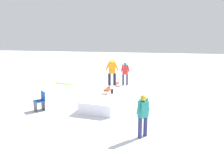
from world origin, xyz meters
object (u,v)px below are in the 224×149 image
(main_rider_on_rail, at_px, (112,72))
(folding_chair, at_px, (40,102))
(bystander_red, at_px, (125,72))
(rail_feature, at_px, (112,88))
(loose_snowboard_lime, at_px, (63,84))
(bystander_teal, at_px, (143,114))

(main_rider_on_rail, xyz_separation_m, folding_chair, (-2.39, 2.85, -1.05))
(main_rider_on_rail, height_order, bystander_red, main_rider_on_rail)
(rail_feature, xyz_separation_m, loose_snowboard_lime, (2.92, 4.11, -0.61))
(rail_feature, bearing_deg, main_rider_on_rail, 0.00)
(rail_feature, height_order, bystander_teal, bystander_teal)
(bystander_red, height_order, loose_snowboard_lime, bystander_red)
(bystander_teal, xyz_separation_m, loose_snowboard_lime, (6.99, 6.00, -0.82))
(folding_chair, bearing_deg, bystander_red, 102.43)
(rail_feature, relative_size, folding_chair, 2.28)
(main_rider_on_rail, bearing_deg, bystander_red, -17.81)
(loose_snowboard_lime, relative_size, folding_chair, 1.72)
(rail_feature, distance_m, bystander_teal, 4.50)
(bystander_teal, distance_m, folding_chair, 5.04)
(folding_chair, bearing_deg, main_rider_on_rail, 80.15)
(loose_snowboard_lime, bearing_deg, folding_chair, 120.16)
(bystander_red, bearing_deg, loose_snowboard_lime, 10.52)
(main_rider_on_rail, relative_size, bystander_red, 0.98)
(bystander_red, height_order, folding_chair, bystander_red)
(main_rider_on_rail, height_order, bystander_teal, main_rider_on_rail)
(rail_feature, bearing_deg, loose_snowboard_lime, 60.14)
(folding_chair, bearing_deg, rail_feature, 80.15)
(main_rider_on_rail, xyz_separation_m, bystander_teal, (-4.08, -1.89, -0.63))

